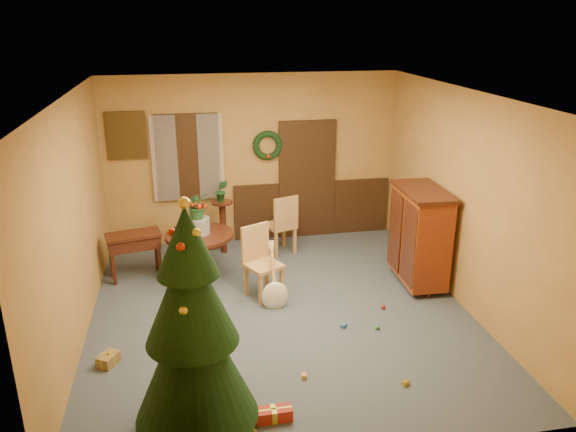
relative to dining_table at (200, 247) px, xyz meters
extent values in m
plane|color=#333F4B|center=(1.01, -1.31, -0.49)|extent=(5.50, 5.50, 0.00)
plane|color=silver|center=(1.01, -1.31, 2.41)|extent=(5.50, 5.50, 0.00)
plane|color=olive|center=(1.01, 1.44, 0.96)|extent=(5.00, 0.00, 5.00)
plane|color=olive|center=(1.01, -4.06, 0.96)|extent=(5.00, 0.00, 5.00)
plane|color=olive|center=(-1.49, -1.31, 0.96)|extent=(0.00, 5.50, 5.50)
plane|color=olive|center=(3.51, -1.31, 0.96)|extent=(0.00, 5.50, 5.50)
cube|color=black|center=(2.06, 1.40, 0.01)|extent=(2.80, 0.06, 1.00)
cube|color=black|center=(1.96, 1.39, 0.56)|extent=(1.00, 0.08, 2.10)
cube|color=white|center=(1.96, 1.42, 0.51)|extent=(0.80, 0.03, 1.90)
cube|color=black|center=(-0.09, 1.39, 1.06)|extent=(1.05, 0.08, 1.45)
cube|color=white|center=(-0.09, 1.42, 1.06)|extent=(0.88, 0.03, 1.25)
cube|color=white|center=(-0.47, 1.34, 1.06)|extent=(0.42, 0.02, 1.45)
cube|color=white|center=(0.29, 1.34, 1.06)|extent=(0.42, 0.02, 1.45)
torus|color=black|center=(1.26, 1.36, 1.21)|extent=(0.51, 0.11, 0.51)
cube|color=#4C3819|center=(-1.04, 1.40, 1.46)|extent=(0.62, 0.05, 0.78)
cube|color=gray|center=(-1.04, 1.43, 1.46)|extent=(0.48, 0.02, 0.62)
cylinder|color=black|center=(0.00, 0.00, 0.18)|extent=(1.03, 1.03, 0.06)
cylinder|color=black|center=(0.00, 0.00, 0.13)|extent=(0.92, 0.92, 0.04)
cylinder|color=black|center=(0.00, 0.00, -0.15)|extent=(0.17, 0.17, 0.57)
cylinder|color=black|center=(0.00, 0.00, -0.45)|extent=(0.55, 0.55, 0.09)
cylinder|color=slate|center=(0.00, 0.00, 0.33)|extent=(0.33, 0.33, 0.24)
imported|color=#1E4C23|center=(0.00, 0.00, 0.66)|extent=(0.37, 0.32, 0.42)
cube|color=#A07940|center=(0.85, -0.83, -0.01)|extent=(0.60, 0.60, 0.05)
cube|color=#A07940|center=(0.76, -0.65, 0.27)|extent=(0.42, 0.24, 0.53)
cube|color=#A07940|center=(0.93, -0.58, -0.27)|extent=(0.06, 0.06, 0.46)
cube|color=#A07940|center=(0.61, -0.75, -0.27)|extent=(0.06, 0.06, 0.46)
cube|color=#A07940|center=(1.09, -0.91, -0.27)|extent=(0.06, 0.06, 0.46)
cube|color=#A07940|center=(0.77, -1.07, -0.27)|extent=(0.06, 0.06, 0.46)
cube|color=#A07940|center=(1.35, 0.72, -0.02)|extent=(0.57, 0.57, 0.05)
cube|color=#A07940|center=(1.42, 0.54, 0.27)|extent=(0.43, 0.19, 0.53)
cube|color=#A07940|center=(1.24, 0.49, -0.27)|extent=(0.06, 0.06, 0.45)
cube|color=#A07940|center=(1.58, 0.62, -0.27)|extent=(0.06, 0.06, 0.45)
cube|color=#A07940|center=(1.12, 0.83, -0.27)|extent=(0.06, 0.06, 0.45)
cube|color=#A07940|center=(1.46, 0.95, -0.27)|extent=(0.06, 0.06, 0.45)
cylinder|color=black|center=(0.42, 0.88, -0.06)|extent=(0.11, 0.11, 0.87)
cylinder|color=black|center=(0.42, 0.88, 0.39)|extent=(0.35, 0.35, 0.03)
imported|color=#19471E|center=(0.42, 0.88, 0.59)|extent=(0.23, 0.19, 0.37)
cylinder|color=#382111|center=(-0.17, -3.47, -0.37)|extent=(0.15, 0.15, 0.25)
cone|color=black|center=(-0.17, -3.47, 0.40)|extent=(1.15, 1.15, 1.36)
cone|color=black|center=(-0.17, -3.47, 1.03)|extent=(0.84, 0.84, 1.00)
cone|color=black|center=(-0.17, -3.47, 1.50)|extent=(0.55, 0.55, 0.63)
sphere|color=gold|center=(-0.17, -3.47, 1.84)|extent=(0.10, 0.10, 0.10)
cube|color=black|center=(-0.98, 0.16, 0.19)|extent=(0.87, 0.56, 0.05)
cube|color=black|center=(-0.98, 0.16, 0.07)|extent=(0.81, 0.51, 0.17)
cube|color=black|center=(-1.32, 0.16, -0.16)|extent=(0.11, 0.29, 0.66)
cube|color=black|center=(-0.64, 0.16, -0.16)|extent=(0.11, 0.29, 0.66)
cube|color=#5E110A|center=(3.16, -0.82, 0.26)|extent=(0.57, 1.09, 1.34)
cube|color=black|center=(3.16, -0.82, 0.94)|extent=(0.64, 1.16, 0.05)
cylinder|color=black|center=(3.16, -1.27, -0.45)|extent=(0.08, 0.08, 0.10)
cylinder|color=black|center=(3.16, -0.37, -0.45)|extent=(0.08, 0.08, 0.10)
cube|color=maroon|center=(-0.03, -2.73, -0.38)|extent=(0.24, 0.24, 0.23)
cube|color=gold|center=(-0.03, -2.73, -0.38)|extent=(0.23, 0.04, 0.23)
cube|color=gold|center=(-0.03, -2.73, -0.38)|extent=(0.04, 0.23, 0.23)
cube|color=brown|center=(-1.14, -2.14, -0.43)|extent=(0.27, 0.30, 0.13)
cube|color=gold|center=(-1.14, -2.14, -0.43)|extent=(0.15, 0.23, 0.13)
cube|color=gold|center=(-1.14, -2.14, -0.43)|extent=(0.17, 0.12, 0.13)
cube|color=maroon|center=(0.57, -3.42, -0.43)|extent=(0.37, 0.16, 0.13)
cube|color=gold|center=(0.57, -3.42, -0.43)|extent=(0.37, 0.03, 0.13)
cube|color=gold|center=(0.57, -3.42, -0.43)|extent=(0.06, 0.15, 0.13)
cube|color=#24589C|center=(1.74, -1.86, -0.47)|extent=(0.09, 0.09, 0.05)
sphere|color=#278223|center=(2.15, -1.98, -0.46)|extent=(0.06, 0.06, 0.06)
cube|color=#BE8E23|center=(1.01, -2.81, -0.47)|extent=(0.07, 0.09, 0.05)
sphere|color=#AC230B|center=(2.40, -1.49, -0.46)|extent=(0.06, 0.06, 0.06)
cube|color=gold|center=(2.07, -3.13, -0.47)|extent=(0.09, 0.08, 0.05)
camera|label=1|loc=(-0.13, -7.92, 3.29)|focal=35.00mm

